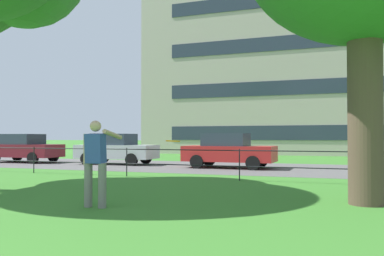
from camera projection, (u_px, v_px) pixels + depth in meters
The scene contains 8 objects.
street_strip at pixel (221, 167), 18.07m from camera, with size 80.00×7.08×0.01m, color #565454.
park_fence at pixel (180, 158), 13.23m from camera, with size 36.20×0.04×1.00m.
person_thrower at pixel (96, 160), 7.79m from camera, with size 0.52×0.75×1.70m.
frisbee at pixel (173, 141), 7.31m from camera, with size 0.34×0.34×0.04m.
car_maroon_center at pixel (24, 148), 21.57m from camera, with size 4.02×1.85×1.54m.
car_silver_right at pixel (116, 149), 20.08m from camera, with size 4.04×1.89×1.54m.
car_red_far_left at pixel (229, 150), 17.65m from camera, with size 4.05×1.91×1.54m.
apartment_building_background at pixel (363, 50), 33.00m from camera, with size 35.76×11.11×17.30m.
Camera 1 is at (4.79, 0.11, 1.38)m, focal length 37.17 mm.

